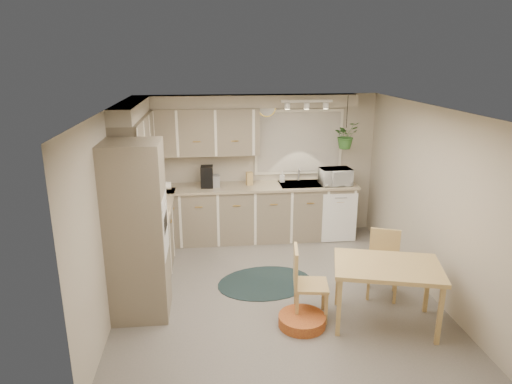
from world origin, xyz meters
TOP-DOWN VIEW (x-y plane):
  - floor at (0.00, 0.00)m, footprint 4.20×4.20m
  - ceiling at (0.00, 0.00)m, footprint 4.20×4.20m
  - wall_back at (0.00, 2.10)m, footprint 4.00×0.04m
  - wall_front at (0.00, -2.10)m, footprint 4.00×0.04m
  - wall_left at (-2.00, 0.00)m, footprint 0.04×4.20m
  - wall_right at (2.00, 0.00)m, footprint 0.04×4.20m
  - base_cab_left at (-1.70, 0.88)m, footprint 0.60×1.85m
  - base_cab_back at (-0.20, 1.80)m, footprint 3.60×0.60m
  - counter_left at (-1.69, 0.88)m, footprint 0.64×1.89m
  - counter_back at (-0.20, 1.79)m, footprint 3.64×0.64m
  - oven_stack at (-1.68, -0.38)m, footprint 0.65×0.65m
  - wall_oven_face at (-1.35, -0.38)m, footprint 0.02×0.56m
  - upper_cab_left at (-1.82, 1.00)m, footprint 0.35×2.00m
  - upper_cab_back at (-1.00, 1.93)m, footprint 2.00×0.35m
  - soffit_left at (-1.85, 1.00)m, footprint 0.30×2.00m
  - soffit_back at (-0.20, 1.95)m, footprint 3.60×0.30m
  - cooktop at (-1.68, 0.30)m, footprint 0.52×0.58m
  - range_hood at (-1.70, 0.30)m, footprint 0.40×0.60m
  - window_blinds at (0.70, 2.07)m, footprint 1.40×0.02m
  - window_frame at (0.70, 2.08)m, footprint 1.50×0.02m
  - sink at (0.70, 1.80)m, footprint 0.70×0.48m
  - dishwasher_front at (1.30, 1.49)m, footprint 0.58×0.02m
  - track_light_bar at (0.70, 1.55)m, footprint 0.80×0.04m
  - wall_clock at (0.15, 2.07)m, footprint 0.30×0.03m
  - dining_table at (1.14, -0.92)m, footprint 1.34×1.07m
  - chair_left at (0.32, -0.69)m, footprint 0.47×0.47m
  - chair_back at (1.35, -0.30)m, footprint 0.52×0.52m
  - braided_rug at (-0.10, 0.19)m, footprint 1.46×1.19m
  - pet_bed at (0.19, -0.87)m, footprint 0.70×0.70m
  - microwave at (1.25, 1.70)m, footprint 0.53×0.32m
  - soap_bottle at (0.41, 1.95)m, footprint 0.12×0.19m
  - hanging_plant at (1.39, 1.70)m, footprint 0.53×0.55m
  - coffee_maker at (-0.86, 1.80)m, footprint 0.20×0.25m
  - toaster at (-0.81, 1.82)m, footprint 0.31×0.18m
  - knife_block at (-0.16, 1.85)m, footprint 0.11×0.11m

SIDE VIEW (x-z plane):
  - floor at x=0.00m, z-range 0.00..0.00m
  - braided_rug at x=-0.10m, z-range 0.00..0.01m
  - pet_bed at x=0.19m, z-range 0.00..0.13m
  - dining_table at x=1.14m, z-range 0.00..0.74m
  - dishwasher_front at x=1.30m, z-range 0.01..0.84m
  - chair_back at x=1.35m, z-range 0.00..0.85m
  - chair_left at x=0.32m, z-range 0.00..0.88m
  - base_cab_left at x=-1.70m, z-range 0.00..0.90m
  - base_cab_back at x=-0.20m, z-range 0.00..0.90m
  - sink at x=0.70m, z-range 0.85..0.95m
  - counter_left at x=-1.69m, z-range 0.90..0.94m
  - counter_back at x=-0.20m, z-range 0.90..0.94m
  - cooktop at x=-1.68m, z-range 0.93..0.95m
  - soap_bottle at x=0.41m, z-range 0.94..1.02m
  - toaster at x=-0.81m, z-range 0.94..1.13m
  - knife_block at x=-0.16m, z-range 0.94..1.16m
  - oven_stack at x=-1.68m, z-range 0.00..2.10m
  - wall_oven_face at x=-1.35m, z-range 0.76..1.34m
  - microwave at x=1.25m, z-range 0.94..1.28m
  - coffee_maker at x=-0.86m, z-range 0.94..1.29m
  - wall_back at x=0.00m, z-range 0.00..2.40m
  - wall_front at x=0.00m, z-range 0.00..2.40m
  - wall_left at x=-2.00m, z-range 0.00..2.40m
  - wall_right at x=2.00m, z-range 0.00..2.40m
  - range_hood at x=-1.70m, z-range 1.33..1.47m
  - window_blinds at x=0.70m, z-range 1.10..2.10m
  - window_frame at x=0.70m, z-range 1.05..2.15m
  - hanging_plant at x=1.39m, z-range 1.55..1.89m
  - upper_cab_left at x=-1.82m, z-range 1.45..2.20m
  - upper_cab_back at x=-1.00m, z-range 1.45..2.20m
  - wall_clock at x=0.15m, z-range 2.03..2.33m
  - soffit_left at x=-1.85m, z-range 2.20..2.40m
  - soffit_back at x=-0.20m, z-range 2.20..2.40m
  - track_light_bar at x=0.70m, z-range 2.31..2.35m
  - ceiling at x=0.00m, z-range 2.40..2.40m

